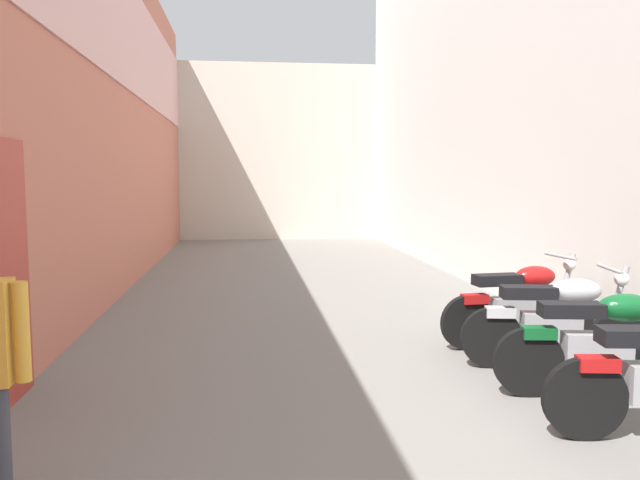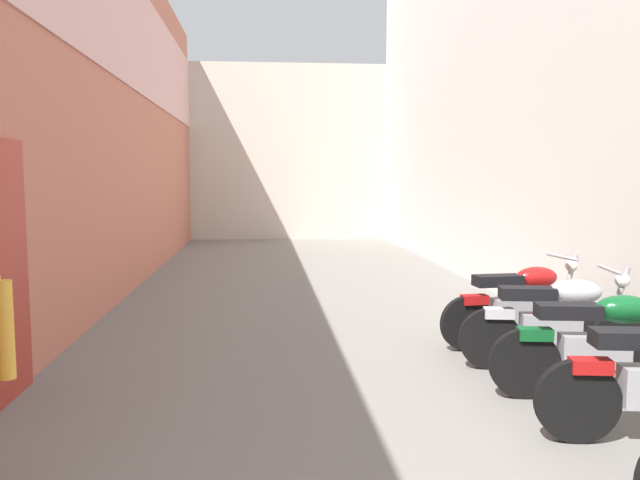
{
  "view_description": "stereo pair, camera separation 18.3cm",
  "coord_description": "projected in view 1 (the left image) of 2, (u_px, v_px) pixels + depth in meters",
  "views": [
    {
      "loc": [
        -0.99,
        0.35,
        1.87
      ],
      "look_at": [
        -0.16,
        7.38,
        1.17
      ],
      "focal_mm": 35.16,
      "sensor_mm": 36.0,
      "label": 1
    },
    {
      "loc": [
        -0.81,
        0.33,
        1.87
      ],
      "look_at": [
        -0.16,
        7.38,
        1.17
      ],
      "focal_mm": 35.16,
      "sensor_mm": 36.0,
      "label": 2
    }
  ],
  "objects": [
    {
      "name": "motorcycle_fifth",
      "position": [
        604.0,
        340.0,
        5.33
      ],
      "size": [
        1.84,
        0.58,
        1.04
      ],
      "color": "black",
      "rests_on": "ground"
    },
    {
      "name": "motorcycle_seventh",
      "position": [
        520.0,
        302.0,
        6.96
      ],
      "size": [
        1.85,
        0.58,
        1.04
      ],
      "color": "black",
      "rests_on": "ground"
    },
    {
      "name": "motorcycle_sixth",
      "position": [
        557.0,
        319.0,
        6.13
      ],
      "size": [
        1.84,
        0.58,
        1.04
      ],
      "color": "black",
      "rests_on": "ground"
    },
    {
      "name": "building_right",
      "position": [
        518.0,
        44.0,
        9.55
      ],
      "size": [
        0.45,
        19.46,
        7.82
      ],
      "color": "silver",
      "rests_on": "ground"
    },
    {
      "name": "building_far_end",
      "position": [
        277.0,
        153.0,
        19.91
      ],
      "size": [
        8.94,
        2.0,
        5.31
      ],
      "primitive_type": "cube",
      "color": "beige",
      "rests_on": "ground"
    },
    {
      "name": "building_left",
      "position": [
        90.0,
        96.0,
        8.84
      ],
      "size": [
        0.45,
        19.46,
        6.01
      ],
      "color": "#B76651",
      "rests_on": "ground"
    },
    {
      "name": "ground_plane",
      "position": [
        329.0,
        333.0,
        7.59
      ],
      "size": [
        35.46,
        35.46,
        0.0
      ],
      "primitive_type": "plane",
      "color": "slate"
    }
  ]
}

